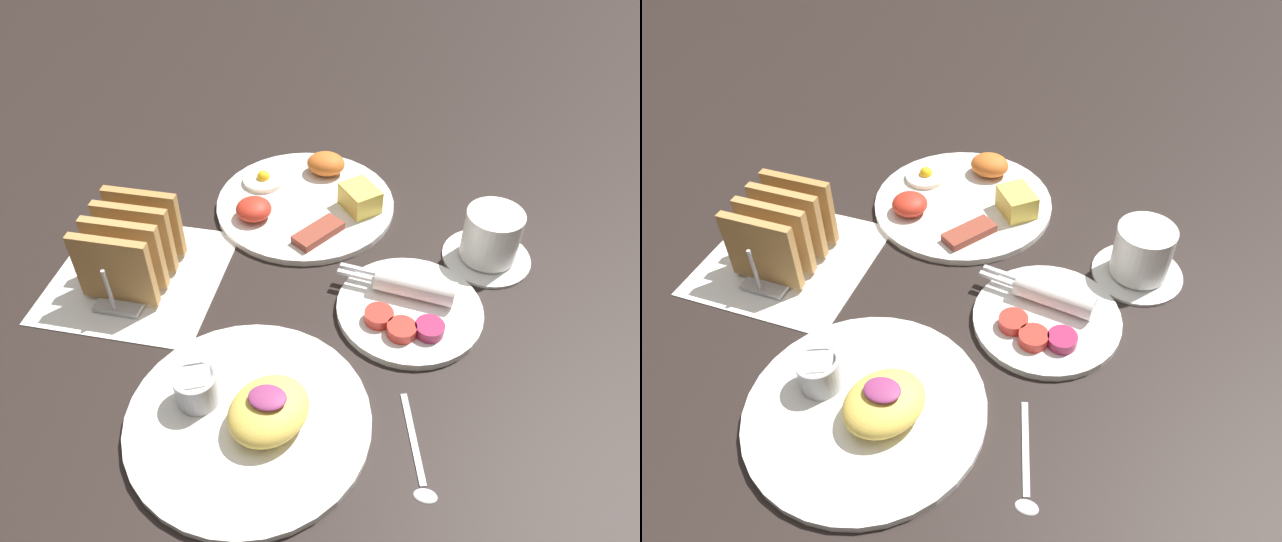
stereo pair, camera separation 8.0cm
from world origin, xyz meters
TOP-DOWN VIEW (x-y plane):
  - ground_plane at (0.00, 0.00)m, footprint 3.00×3.00m
  - napkin_flat at (-0.17, 0.01)m, footprint 0.22×0.22m
  - plate_breakfast at (0.02, 0.20)m, footprint 0.27×0.27m
  - plate_condiments at (0.20, 0.01)m, footprint 0.19×0.18m
  - plate_foreground at (0.04, -0.18)m, footprint 0.26×0.26m
  - toast_rack at (-0.17, 0.01)m, footprint 0.10×0.15m
  - coffee_cup at (0.29, 0.13)m, footprint 0.12×0.12m
  - teaspoon at (0.22, -0.20)m, footprint 0.05×0.12m

SIDE VIEW (x-z plane):
  - ground_plane at x=0.00m, z-range 0.00..0.00m
  - napkin_flat at x=-0.17m, z-range 0.00..0.00m
  - teaspoon at x=0.22m, z-range 0.00..0.01m
  - plate_condiments at x=0.20m, z-range -0.01..0.03m
  - plate_breakfast at x=0.02m, z-range -0.01..0.03m
  - plate_foreground at x=0.04m, z-range -0.01..0.04m
  - coffee_cup at x=0.29m, z-range 0.00..0.08m
  - toast_rack at x=-0.17m, z-range 0.00..0.10m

